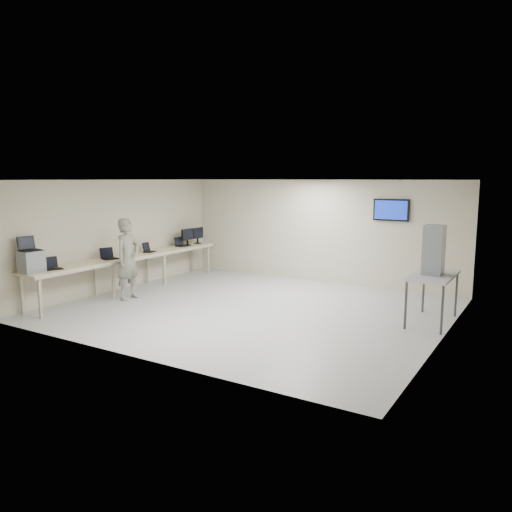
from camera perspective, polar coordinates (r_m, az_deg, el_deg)
The scene contains 13 objects.
room at distance 10.75m, azimuth -0.25°, elevation 1.26°, with size 8.01×7.01×2.81m.
workbench at distance 13.03m, azimuth -14.08°, elevation -0.26°, with size 0.76×6.00×0.90m.
equipment_box at distance 11.31m, azimuth -24.29°, elevation -0.60°, with size 0.38×0.44×0.45m, color slate.
laptop_on_box at distance 11.31m, azimuth -24.56°, elevation 0.94°, with size 0.37×0.42×0.30m.
laptop_0 at distance 11.57m, azimuth -22.28°, elevation -1.08°, with size 0.38×0.40×0.27m.
laptop_1 at distance 12.59m, azimuth -16.49°, elevation -0.01°, with size 0.39×0.41×0.27m.
laptop_2 at distance 13.52m, azimuth -12.23°, elevation 0.73°, with size 0.32×0.37×0.25m.
laptop_3 at distance 14.49m, azimuth -8.59°, elevation 1.37°, with size 0.31×0.36×0.26m.
monitor_near at distance 14.66m, azimuth -7.84°, elevation 2.36°, with size 0.22×0.49×0.48m.
monitor_far at distance 15.03m, azimuth -6.70°, elevation 2.52°, with size 0.21×0.48×0.48m.
soldier at distance 12.09m, azimuth -14.42°, elevation -0.33°, with size 0.70×0.46×1.92m, color #595B4F.
side_table at distance 10.38m, azimuth 19.61°, elevation -2.37°, with size 0.76×1.62×0.97m.
storage_bins at distance 10.29m, azimuth 19.66°, elevation 0.67°, with size 0.37×0.41×0.97m.
Camera 1 is at (5.60, -9.02, 2.83)m, focal length 35.00 mm.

